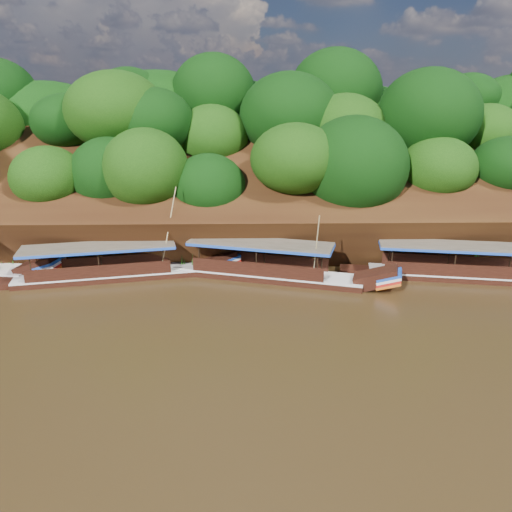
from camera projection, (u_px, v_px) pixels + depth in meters
The scene contains 6 objects.
ground at pixel (300, 325), 27.13m from camera, with size 160.00×160.00×0.00m, color black.
riverbank at pixel (275, 206), 48.24m from camera, with size 120.00×30.06×19.40m.
boat_0 at pixel (474, 272), 33.90m from camera, with size 14.85×4.60×5.47m.
boat_1 at pixel (282, 272), 33.79m from camera, with size 14.70×6.29×5.39m.
boat_2 at pixel (125, 270), 34.26m from camera, with size 15.28×5.00×6.53m.
reeds at pixel (243, 256), 36.04m from camera, with size 50.89×2.27×2.05m.
Camera 1 is at (-3.00, -24.69, 11.74)m, focal length 35.00 mm.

